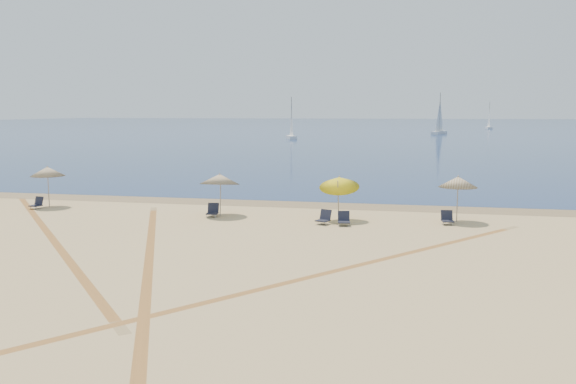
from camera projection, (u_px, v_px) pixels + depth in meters
name	position (u px, v px, depth m)	size (l,w,h in m)	color
ground	(110.00, 368.00, 13.27)	(160.00, 160.00, 0.00)	tan
ocean	(393.00, 125.00, 231.66)	(500.00, 500.00, 0.00)	#0C2151
wet_sand	(301.00, 204.00, 36.57)	(500.00, 500.00, 0.00)	olive
umbrella_1	(47.00, 172.00, 35.25)	(2.01, 2.01, 2.48)	gray
umbrella_2	(220.00, 179.00, 32.40)	(2.23, 2.27, 2.40)	gray
umbrella_3	(339.00, 182.00, 30.90)	(2.10, 2.17, 2.63)	gray
umbrella_4	(458.00, 182.00, 30.48)	(1.99, 1.99, 2.43)	gray
chair_2	(37.00, 203.00, 34.90)	(0.70, 0.78, 0.70)	black
chair_3	(213.00, 211.00, 32.25)	(0.68, 0.77, 0.73)	black
chair_4	(324.00, 218.00, 30.12)	(0.82, 0.88, 0.73)	black
chair_5	(344.00, 219.00, 29.78)	(0.69, 0.77, 0.71)	black
chair_6	(447.00, 218.00, 30.06)	(0.67, 0.76, 0.70)	black
sailboat_0	(489.00, 121.00, 189.08)	(1.70, 5.73, 8.45)	white
sailboat_1	(291.00, 126.00, 121.73)	(3.33, 5.91, 8.57)	white
sailboat_2	(439.00, 122.00, 145.22)	(4.20, 6.93, 10.11)	white
tire_tracks	(151.00, 259.00, 23.07)	(53.04, 45.50, 0.00)	tan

